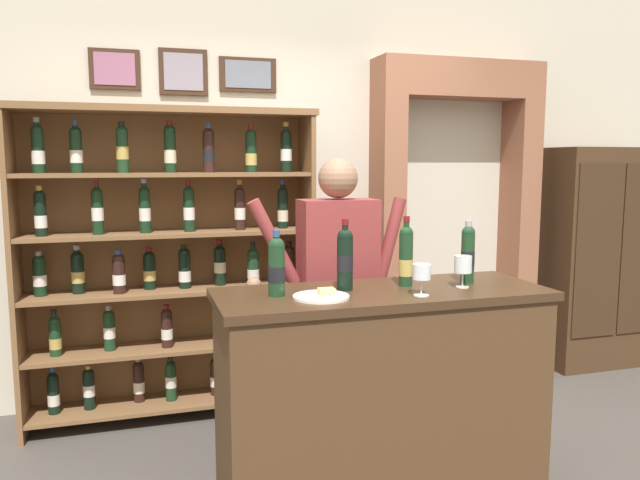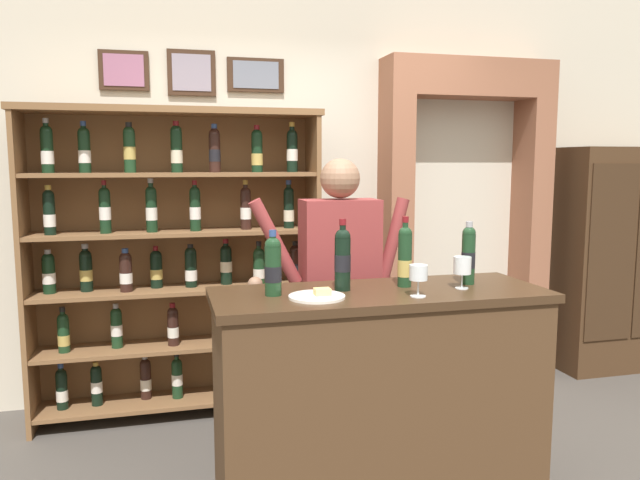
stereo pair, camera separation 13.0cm
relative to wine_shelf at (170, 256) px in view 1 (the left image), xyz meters
name	(u,v)px [view 1 (the left image)]	position (x,y,z in m)	size (l,w,h in m)	color
back_wall	(281,147)	(0.82, 0.39, 0.70)	(12.00, 0.19, 3.49)	beige
wine_shelf	(170,256)	(0.00, 0.00, 0.00)	(1.84, 0.37, 1.97)	brown
archway_doorway	(449,204)	(2.10, 0.25, 0.27)	(1.28, 0.45, 2.37)	#935B42
side_cabinet	(600,257)	(3.36, 0.06, -0.17)	(0.88, 0.41, 1.75)	#422B19
tasting_counter	(381,398)	(0.89, -1.33, -0.53)	(1.56, 0.58, 1.05)	#4C331E
shopkeeper	(337,273)	(0.86, -0.77, -0.02)	(0.92, 0.22, 1.66)	#2D3347
tasting_bottle_brunello	(277,266)	(0.39, -1.31, 0.13)	(0.08, 0.08, 0.29)	#19381E
tasting_bottle_bianco	(345,258)	(0.72, -1.28, 0.15)	(0.08, 0.08, 0.33)	black
tasting_bottle_vin_santo	(406,256)	(1.04, -1.27, 0.14)	(0.07, 0.07, 0.34)	#19381E
tasting_bottle_riserva	(468,253)	(1.36, -1.29, 0.15)	(0.07, 0.07, 0.31)	#19381E
wine_glass_spare	(422,273)	(1.01, -1.50, 0.10)	(0.08, 0.08, 0.14)	silver
wine_glass_left	(463,265)	(1.28, -1.39, 0.11)	(0.08, 0.08, 0.15)	silver
cheese_plate	(322,296)	(0.57, -1.41, 0.01)	(0.25, 0.25, 0.04)	white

